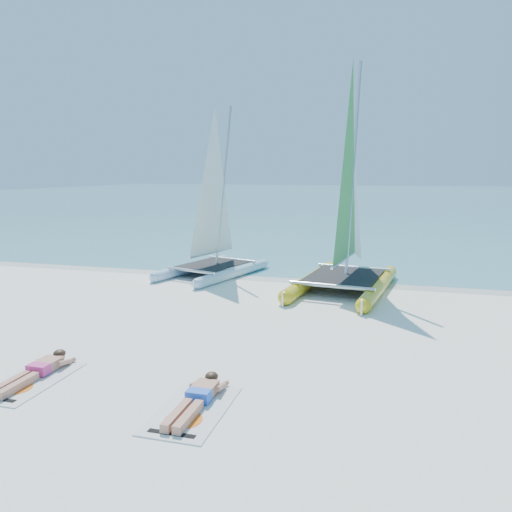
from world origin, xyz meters
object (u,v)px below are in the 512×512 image
(catamaran_yellow, at_px, (350,215))
(sunbather_b, at_px, (197,397))
(sunbather_a, at_px, (37,370))
(towel_a, at_px, (30,381))
(catamaran_blue, at_px, (214,223))
(towel_b, at_px, (193,409))

(catamaran_yellow, xyz_separation_m, sunbather_b, (-1.48, -8.73, -2.13))
(catamaran_yellow, bearing_deg, sunbather_a, -110.92)
(towel_a, bearing_deg, sunbather_b, -0.68)
(catamaran_blue, xyz_separation_m, sunbather_b, (3.18, -9.33, -1.67))
(catamaran_blue, bearing_deg, catamaran_yellow, 8.91)
(catamaran_yellow, relative_size, sunbather_a, 4.13)
(catamaran_yellow, bearing_deg, catamaran_blue, -179.89)
(sunbather_a, relative_size, sunbather_b, 1.00)
(catamaran_yellow, height_order, sunbather_a, catamaran_yellow)
(towel_a, bearing_deg, towel_b, -4.20)
(towel_a, relative_size, sunbather_a, 1.07)
(towel_a, bearing_deg, catamaran_yellow, 62.18)
(towel_b, bearing_deg, sunbather_a, 172.30)
(catamaran_yellow, xyz_separation_m, towel_b, (-1.48, -8.93, -2.24))
(catamaran_blue, relative_size, sunbather_b, 3.48)
(catamaran_yellow, xyz_separation_m, sunbather_a, (-4.59, -8.50, -2.13))
(sunbather_b, bearing_deg, towel_a, 179.32)
(towel_b, bearing_deg, catamaran_blue, 108.45)
(sunbather_a, xyz_separation_m, towel_b, (3.11, -0.42, -0.11))
(towel_a, height_order, sunbather_b, sunbather_b)
(catamaran_blue, distance_m, catamaran_yellow, 4.72)
(towel_a, xyz_separation_m, sunbather_a, (0.00, 0.19, 0.11))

